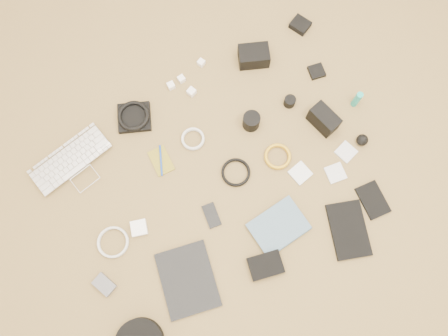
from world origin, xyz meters
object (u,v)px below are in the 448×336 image
laptop (77,168)px  paperback (290,243)px  dslr_camera (254,56)px  phone (212,215)px  tablet (188,280)px

laptop → paperback: (0.63, -0.74, -0.00)m
dslr_camera → laptop: bearing=-152.0°
phone → paperback: size_ratio=0.46×
dslr_camera → phone: dslr_camera is taller
dslr_camera → paperback: size_ratio=0.61×
dslr_camera → tablet: (-0.74, -0.72, -0.03)m
dslr_camera → tablet: size_ratio=0.50×
phone → paperback: paperback is taller
laptop → dslr_camera: 0.94m
phone → paperback: (0.23, -0.27, 0.01)m
phone → laptop: bearing=139.5°
laptop → phone: laptop is taller
dslr_camera → tablet: 1.04m
tablet → dslr_camera: bearing=57.1°
laptop → paperback: bearing=-59.4°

